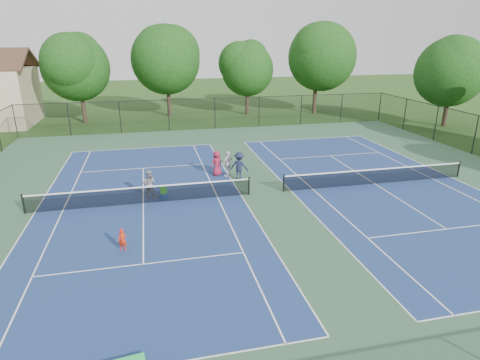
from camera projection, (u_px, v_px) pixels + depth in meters
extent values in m
plane|color=#234716|center=(266.00, 193.00, 23.36)|extent=(140.00, 140.00, 0.00)
cube|color=#31573B|center=(266.00, 193.00, 23.36)|extent=(36.00, 36.00, 0.01)
cube|color=navy|center=(143.00, 203.00, 21.89)|extent=(10.97, 23.77, 0.00)
cube|color=white|center=(143.00, 148.00, 32.81)|extent=(10.97, 0.06, 0.00)
cube|color=white|center=(35.00, 212.00, 20.74)|extent=(0.06, 23.77, 0.00)
cube|color=white|center=(241.00, 195.00, 23.04)|extent=(0.06, 23.77, 0.00)
cube|color=white|center=(63.00, 210.00, 21.03)|extent=(0.06, 23.77, 0.00)
cube|color=white|center=(218.00, 197.00, 22.75)|extent=(0.06, 23.77, 0.00)
cube|color=white|center=(143.00, 168.00, 27.77)|extent=(8.23, 0.06, 0.00)
cube|color=white|center=(143.00, 264.00, 16.01)|extent=(8.23, 0.06, 0.00)
cube|color=white|center=(143.00, 203.00, 21.89)|extent=(0.06, 12.80, 0.00)
cylinder|color=black|center=(23.00, 204.00, 20.47)|extent=(0.10, 0.10, 1.07)
cylinder|color=black|center=(249.00, 186.00, 22.96)|extent=(0.10, 0.10, 1.07)
cube|color=black|center=(143.00, 196.00, 21.74)|extent=(11.90, 0.01, 0.90)
cube|color=white|center=(142.00, 187.00, 21.58)|extent=(11.90, 0.04, 0.07)
cube|color=navy|center=(375.00, 184.00, 24.82)|extent=(10.97, 23.77, 0.00)
cube|color=white|center=(304.00, 139.00, 35.74)|extent=(10.97, 0.06, 0.00)
cube|color=white|center=(291.00, 191.00, 23.67)|extent=(0.06, 23.77, 0.00)
cube|color=white|center=(451.00, 177.00, 25.97)|extent=(0.06, 23.77, 0.00)
cube|color=white|center=(313.00, 189.00, 23.96)|extent=(0.06, 23.77, 0.00)
cube|color=white|center=(433.00, 179.00, 25.69)|extent=(0.06, 23.77, 0.00)
cube|color=white|center=(330.00, 156.00, 30.70)|extent=(8.23, 0.06, 0.00)
cube|color=white|center=(447.00, 229.00, 18.94)|extent=(8.23, 0.06, 0.00)
cube|color=white|center=(375.00, 184.00, 24.82)|extent=(0.06, 12.80, 0.00)
cylinder|color=black|center=(284.00, 183.00, 23.40)|extent=(0.10, 0.10, 1.07)
cylinder|color=black|center=(459.00, 169.00, 25.89)|extent=(0.10, 0.10, 1.07)
cube|color=black|center=(376.00, 177.00, 24.67)|extent=(11.90, 0.01, 0.90)
cube|color=white|center=(376.00, 169.00, 24.51)|extent=(11.90, 0.04, 0.07)
cylinder|color=black|center=(15.00, 122.00, 35.62)|extent=(0.08, 0.08, 3.00)
cylinder|color=black|center=(69.00, 120.00, 36.57)|extent=(0.08, 0.08, 3.00)
cylinder|color=black|center=(120.00, 117.00, 37.51)|extent=(0.08, 0.08, 3.00)
cylinder|color=black|center=(169.00, 116.00, 38.45)|extent=(0.08, 0.08, 3.00)
cylinder|color=black|center=(215.00, 114.00, 39.39)|extent=(0.08, 0.08, 3.00)
cylinder|color=black|center=(259.00, 112.00, 40.34)|extent=(0.08, 0.08, 3.00)
cylinder|color=black|center=(301.00, 110.00, 41.28)|extent=(0.08, 0.08, 3.00)
cylinder|color=black|center=(341.00, 109.00, 42.22)|extent=(0.08, 0.08, 3.00)
cylinder|color=black|center=(380.00, 107.00, 43.16)|extent=(0.08, 0.08, 3.00)
cylinder|color=black|center=(475.00, 135.00, 30.76)|extent=(0.08, 0.08, 3.00)
cylinder|color=black|center=(436.00, 123.00, 34.90)|extent=(0.08, 0.08, 3.00)
cylinder|color=black|center=(405.00, 114.00, 39.03)|extent=(0.08, 0.08, 3.00)
cube|color=black|center=(215.00, 114.00, 39.39)|extent=(36.00, 0.01, 3.00)
cube|color=black|center=(215.00, 98.00, 38.89)|extent=(36.00, 0.05, 0.05)
cylinder|color=#2D2116|center=(83.00, 105.00, 42.05)|extent=(0.44, 0.44, 3.78)
sphere|color=#10380F|center=(78.00, 68.00, 40.79)|extent=(6.80, 6.80, 6.80)
sphere|color=#10380F|center=(78.00, 61.00, 40.57)|extent=(5.58, 5.58, 5.58)
sphere|color=#10380F|center=(77.00, 54.00, 40.35)|extent=(4.35, 4.35, 4.35)
cylinder|color=#2D2116|center=(169.00, 98.00, 45.71)|extent=(0.44, 0.44, 4.14)
sphere|color=#10380F|center=(166.00, 60.00, 44.32)|extent=(7.60, 7.60, 7.60)
sphere|color=#10380F|center=(166.00, 54.00, 44.11)|extent=(6.23, 6.23, 6.23)
sphere|color=#10380F|center=(166.00, 48.00, 43.90)|extent=(4.86, 4.86, 4.86)
cylinder|color=#2D2116|center=(247.00, 100.00, 46.80)|extent=(0.44, 0.44, 3.42)
sphere|color=#10380F|center=(247.00, 70.00, 45.67)|extent=(6.00, 6.00, 6.00)
sphere|color=#10380F|center=(247.00, 64.00, 45.44)|extent=(4.92, 4.92, 4.92)
sphere|color=#10380F|center=(248.00, 57.00, 45.20)|extent=(3.84, 3.84, 3.84)
cylinder|color=#2D2116|center=(315.00, 95.00, 47.41)|extent=(0.44, 0.44, 4.32)
sphere|color=#10380F|center=(317.00, 57.00, 45.96)|extent=(7.80, 7.80, 7.80)
sphere|color=#10380F|center=(318.00, 51.00, 45.76)|extent=(6.40, 6.40, 6.40)
sphere|color=#10380F|center=(318.00, 46.00, 45.55)|extent=(4.99, 4.99, 4.99)
cylinder|color=#2D2116|center=(446.00, 109.00, 40.43)|extent=(0.44, 0.44, 3.60)
sphere|color=#10380F|center=(453.00, 72.00, 39.22)|extent=(6.60, 6.60, 6.60)
sphere|color=#10380F|center=(454.00, 64.00, 39.00)|extent=(5.41, 5.41, 5.41)
sphere|color=#10380F|center=(455.00, 57.00, 38.77)|extent=(4.22, 4.22, 4.22)
imported|color=red|center=(122.00, 240.00, 16.92)|extent=(0.40, 0.31, 0.99)
imported|color=gray|center=(149.00, 184.00, 22.47)|extent=(0.96, 0.87, 1.62)
imported|color=silver|center=(228.00, 164.00, 25.92)|extent=(1.05, 0.95, 1.71)
imported|color=#1A1C39|center=(239.00, 166.00, 25.31)|extent=(1.34, 1.16, 1.80)
imported|color=maroon|center=(217.00, 163.00, 26.12)|extent=(0.95, 0.82, 1.65)
cube|color=navy|center=(164.00, 196.00, 22.56)|extent=(0.42, 0.32, 0.30)
cube|color=green|center=(163.00, 190.00, 22.44)|extent=(0.36, 0.30, 0.42)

